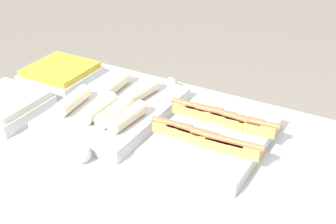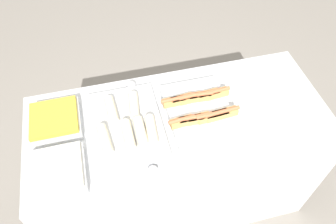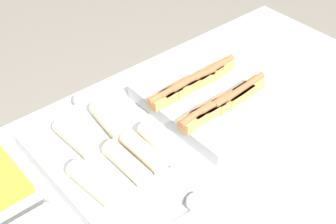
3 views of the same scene
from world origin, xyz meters
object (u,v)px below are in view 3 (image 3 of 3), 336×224
serving_spoon_far (78,102)px  serving_spoon_near (192,205)px  tray_wraps (112,155)px  tray_hotdogs (207,100)px

serving_spoon_far → serving_spoon_near: bearing=-89.8°
tray_wraps → serving_spoon_far: 0.31m
serving_spoon_near → tray_wraps: bearing=102.8°
tray_wraps → tray_hotdogs: bearing=1.0°
tray_hotdogs → serving_spoon_far: (-0.34, 0.29, -0.01)m
tray_hotdogs → serving_spoon_near: tray_hotdogs is taller
serving_spoon_near → serving_spoon_far: 0.59m
serving_spoon_near → tray_hotdogs: bearing=41.0°
tray_hotdogs → tray_wraps: 0.40m
tray_hotdogs → serving_spoon_far: 0.45m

